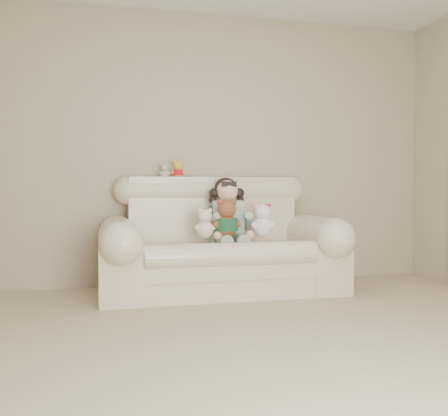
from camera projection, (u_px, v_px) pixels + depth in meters
The scene contains 9 objects.
floor at pixel (314, 370), 2.55m from camera, with size 5.00×5.00×0.00m, color gray.
wall_back at pixel (209, 149), 4.93m from camera, with size 4.50×4.50×0.00m, color tan.
sofa at pixel (221, 234), 4.47m from camera, with size 2.10×0.95×1.03m, color #C2B29D, non-canonical shape.
seated_child at pixel (227, 210), 4.56m from camera, with size 0.37×0.45×0.61m, color #307253, non-canonical shape.
brown_teddy at pixel (227, 215), 4.33m from camera, with size 0.25×0.19×0.39m, color brown, non-canonical shape.
white_cat at pixel (262, 217), 4.44m from camera, with size 0.22×0.17×0.34m, color white, non-canonical shape.
cream_teddy at pixel (205, 220), 4.30m from camera, with size 0.19×0.15×0.30m, color silver, non-canonical shape.
yellow_mini_bear at pixel (178, 168), 4.72m from camera, with size 0.13×0.10×0.20m, color gold, non-canonical shape.
grey_mini_plush at pixel (165, 170), 4.70m from camera, with size 0.11×0.08×0.16m, color silver, non-canonical shape.
Camera 1 is at (-1.04, -2.34, 0.90)m, focal length 40.83 mm.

